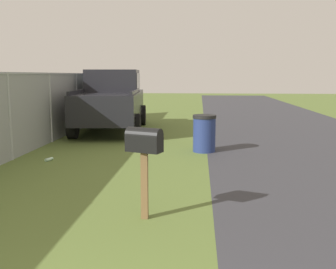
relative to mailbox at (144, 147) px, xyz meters
The scene contains 5 objects.
mailbox is the anchor object (origin of this frame).
pickup_truck 8.59m from the mailbox, 15.58° to the left, with size 5.12×2.54×2.09m.
trash_bin 4.78m from the mailbox, 10.27° to the right, with size 0.59×0.59×0.93m.
fence_section 5.74m from the mailbox, 37.69° to the left, with size 16.92×0.07×1.97m.
litter_bottle_far_scatter 4.34m from the mailbox, 38.52° to the left, with size 0.07×0.07×0.22m, color #B2D8BF.
Camera 1 is at (-0.83, -0.91, 1.91)m, focal length 41.45 mm.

